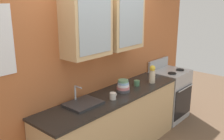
% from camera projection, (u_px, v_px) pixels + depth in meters
% --- Properties ---
extents(back_wall_unit, '(4.70, 0.42, 2.55)m').
position_uv_depth(back_wall_unit, '(97.00, 57.00, 3.63)').
color(back_wall_unit, '#B76638').
rests_on(back_wall_unit, ground_plane).
extents(counter, '(2.44, 0.60, 0.92)m').
position_uv_depth(counter, '(114.00, 125.00, 3.70)').
color(counter, tan).
rests_on(counter, ground_plane).
extents(stove_range, '(0.67, 0.61, 1.10)m').
position_uv_depth(stove_range, '(169.00, 94.00, 4.86)').
color(stove_range, '#ADAFB5').
rests_on(stove_range, ground_plane).
extents(sink_faucet, '(0.44, 0.35, 0.23)m').
position_uv_depth(sink_faucet, '(83.00, 103.00, 3.25)').
color(sink_faucet, '#2D2D30').
rests_on(sink_faucet, counter).
extents(bowl_stack, '(0.19, 0.19, 0.17)m').
position_uv_depth(bowl_stack, '(123.00, 86.00, 3.69)').
color(bowl_stack, '#4C4C54').
rests_on(bowl_stack, counter).
extents(vase, '(0.10, 0.10, 0.28)m').
position_uv_depth(vase, '(152.00, 74.00, 4.05)').
color(vase, beige).
rests_on(vase, counter).
extents(cup_near_sink, '(0.12, 0.08, 0.09)m').
position_uv_depth(cup_near_sink, '(113.00, 96.00, 3.41)').
color(cup_near_sink, silver).
rests_on(cup_near_sink, counter).
extents(cup_near_bowls, '(0.12, 0.09, 0.08)m').
position_uv_depth(cup_near_bowls, '(137.00, 83.00, 3.94)').
color(cup_near_bowls, '#4C7F59').
rests_on(cup_near_bowls, counter).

